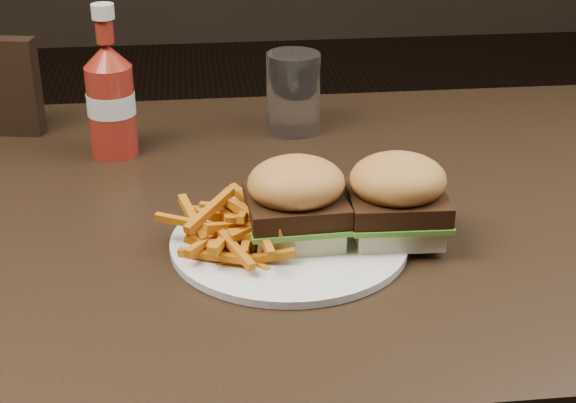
{
  "coord_description": "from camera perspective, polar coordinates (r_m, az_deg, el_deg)",
  "views": [
    {
      "loc": [
        -0.06,
        -0.96,
        1.21
      ],
      "look_at": [
        0.04,
        -0.1,
        0.8
      ],
      "focal_mm": 55.0,
      "sensor_mm": 36.0,
      "label": 1
    }
  ],
  "objects": [
    {
      "name": "sandwich_half_a",
      "position": [
        0.96,
        0.52,
        -1.79
      ],
      "size": [
        0.1,
        0.09,
        0.02
      ],
      "primitive_type": "cube",
      "rotation": [
        0.0,
        0.0,
        0.05
      ],
      "color": "beige",
      "rests_on": "plate"
    },
    {
      "name": "plate",
      "position": [
        0.97,
        0.07,
        -2.65
      ],
      "size": [
        0.26,
        0.26,
        0.01
      ],
      "primitive_type": "cylinder",
      "color": "white",
      "rests_on": "dining_table"
    },
    {
      "name": "tumbler",
      "position": [
        1.28,
        0.34,
        6.93
      ],
      "size": [
        0.08,
        0.08,
        0.12
      ],
      "primitive_type": "cylinder",
      "rotation": [
        0.0,
        0.0,
        0.07
      ],
      "color": "white",
      "rests_on": "dining_table"
    },
    {
      "name": "ketchup_bottle",
      "position": [
        1.22,
        -11.32,
        5.68
      ],
      "size": [
        0.06,
        0.06,
        0.13
      ],
      "primitive_type": "cylinder",
      "rotation": [
        0.0,
        0.0,
        -0.02
      ],
      "color": "maroon",
      "rests_on": "dining_table"
    },
    {
      "name": "sandwich_half_b",
      "position": [
        0.98,
        6.96,
        -1.53
      ],
      "size": [
        0.1,
        0.09,
        0.02
      ],
      "primitive_type": "cube",
      "rotation": [
        0.0,
        0.0,
        -0.04
      ],
      "color": "beige",
      "rests_on": "plate"
    },
    {
      "name": "fries_pile",
      "position": [
        0.95,
        -2.87,
        -1.44
      ],
      "size": [
        0.15,
        0.15,
        0.05
      ],
      "primitive_type": null,
      "rotation": [
        0.0,
        0.0,
        -0.33
      ],
      "color": "#C85400",
      "rests_on": "plate"
    },
    {
      "name": "dining_table",
      "position": [
        1.08,
        -2.71,
        -1.15
      ],
      "size": [
        1.2,
        0.8,
        0.04
      ],
      "primitive_type": "cube",
      "color": "black",
      "rests_on": "ground"
    }
  ]
}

